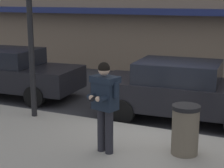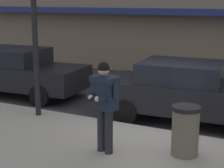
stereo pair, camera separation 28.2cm
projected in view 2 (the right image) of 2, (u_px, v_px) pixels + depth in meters
ground_plane at (162, 132)px, 8.93m from camera, size 80.00×80.00×0.00m
curb_paint_line at (205, 138)px, 8.53m from camera, size 28.00×0.12×0.01m
parked_sedan_near at (17, 71)px, 12.18m from camera, size 4.62×2.17×1.54m
parked_sedan_mid at (187, 91)px, 9.55m from camera, size 4.61×2.15×1.54m
man_texting_on_phone at (104, 98)px, 7.15m from camera, size 0.63×0.64×1.81m
trash_bin at (185, 131)px, 7.16m from camera, size 0.55×0.55×0.98m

